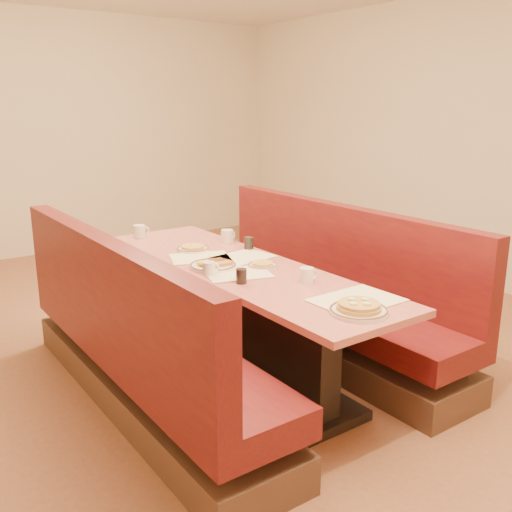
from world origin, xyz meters
TOP-DOWN VIEW (x-y plane):
  - ground at (0.00, 0.00)m, footprint 8.00×8.00m
  - room_envelope at (0.00, 0.00)m, footprint 6.04×8.04m
  - diner_table at (0.00, 0.00)m, footprint 0.70×2.50m
  - booth_left at (-0.73, 0.00)m, footprint 0.55×2.50m
  - booth_right at (0.73, 0.00)m, footprint 0.55×2.50m
  - placemat_near_left at (-0.12, -0.15)m, footprint 0.45×0.38m
  - placemat_near_right at (0.12, -0.92)m, footprint 0.46×0.35m
  - placemat_far_left at (-0.12, 0.30)m, footprint 0.46×0.41m
  - placemat_far_right at (0.12, 0.15)m, footprint 0.42×0.34m
  - pancake_plate at (-0.00, -1.06)m, footprint 0.29×0.29m
  - eggs_plate at (-0.17, 0.05)m, footprint 0.30×0.30m
  - extra_plate_mid at (0.10, -0.11)m, footprint 0.19×0.19m
  - extra_plate_far at (-0.06, 0.51)m, footprint 0.23×0.23m
  - coffee_mug_a at (0.11, -0.53)m, footprint 0.12×0.08m
  - coffee_mug_b at (-0.27, -0.07)m, footprint 0.11×0.08m
  - coffee_mug_c at (0.27, 0.57)m, footprint 0.13×0.09m
  - coffee_mug_d at (-0.19, 1.10)m, footprint 0.13×0.09m
  - soda_tumbler_near at (-0.20, -0.32)m, footprint 0.06×0.06m
  - soda_tumbler_mid at (0.28, 0.31)m, footprint 0.07×0.07m

SIDE VIEW (x-z plane):
  - ground at x=0.00m, z-range 0.00..0.00m
  - booth_left at x=-0.73m, z-range -0.16..0.89m
  - booth_right at x=0.73m, z-range -0.16..0.89m
  - diner_table at x=0.00m, z-range 0.00..0.75m
  - placemat_near_left at x=-0.12m, z-range 0.75..0.76m
  - placemat_near_right at x=0.12m, z-range 0.75..0.76m
  - placemat_far_left at x=-0.12m, z-range 0.75..0.76m
  - placemat_far_right at x=0.12m, z-range 0.75..0.76m
  - extra_plate_mid at x=0.10m, z-range 0.74..0.78m
  - extra_plate_far at x=-0.06m, z-range 0.74..0.79m
  - eggs_plate at x=-0.17m, z-range 0.74..0.80m
  - pancake_plate at x=0.00m, z-range 0.74..0.81m
  - coffee_mug_b at x=-0.27m, z-range 0.75..0.83m
  - soda_tumbler_near at x=-0.20m, z-range 0.75..0.84m
  - soda_tumbler_mid at x=0.28m, z-range 0.75..0.84m
  - coffee_mug_a at x=0.11m, z-range 0.75..0.84m
  - coffee_mug_c at x=0.27m, z-range 0.75..0.85m
  - coffee_mug_d at x=-0.19m, z-range 0.75..0.85m
  - room_envelope at x=0.00m, z-range 0.52..3.34m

